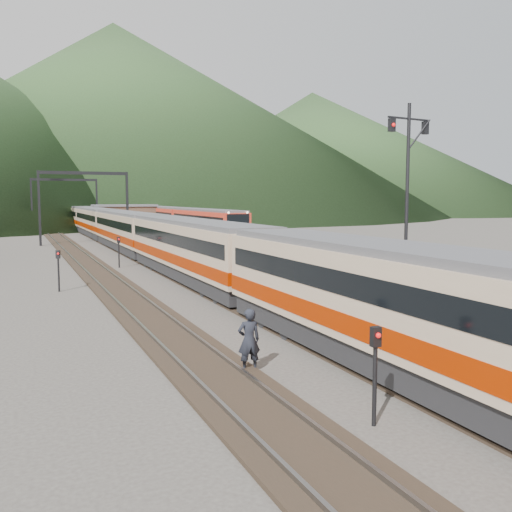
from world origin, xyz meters
name	(u,v)px	position (x,y,z in m)	size (l,w,h in m)	color
ground	(485,414)	(0.00, 0.00, 0.00)	(400.00, 400.00, 0.00)	#47423D
track_main	(140,255)	(0.00, 40.00, 0.07)	(2.60, 200.00, 0.23)	black
track_far	(81,258)	(-5.00, 40.00, 0.07)	(2.60, 200.00, 0.23)	black
track_second	(259,251)	(11.50, 40.00, 0.07)	(2.60, 200.00, 0.23)	black
platform	(207,250)	(5.60, 38.00, 0.50)	(8.00, 100.00, 1.00)	gray
gantry_near	(84,193)	(-2.85, 55.00, 5.59)	(9.55, 0.25, 8.00)	black
gantry_far	(65,195)	(-2.85, 80.00, 5.59)	(9.55, 0.25, 8.00)	black
station_shed	(125,215)	(5.60, 78.00, 2.57)	(9.40, 4.40, 3.10)	brown
hill_b	(115,118)	(30.00, 230.00, 37.50)	(220.00, 220.00, 75.00)	#28421F
hill_c	(312,152)	(110.00, 210.00, 25.00)	(160.00, 160.00, 50.00)	#28421F
main_train	(128,229)	(0.00, 45.16, 2.12)	(3.10, 106.33, 3.79)	tan
second_train	(184,220)	(11.50, 66.21, 2.08)	(3.03, 41.27, 3.70)	red
signal_mast	(407,183)	(4.26, 8.61, 5.71)	(2.19, 0.44, 7.79)	black
short_signal_a	(375,362)	(-2.85, 0.44, 1.46)	(0.22, 0.16, 2.27)	black
short_signal_b	(119,248)	(-3.08, 32.31, 1.46)	(0.23, 0.17, 2.27)	black
short_signal_c	(58,265)	(-7.97, 22.67, 1.46)	(0.26, 0.23, 2.27)	black
worker	(249,340)	(-3.90, 5.28, 0.94)	(0.69, 0.45, 1.89)	black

